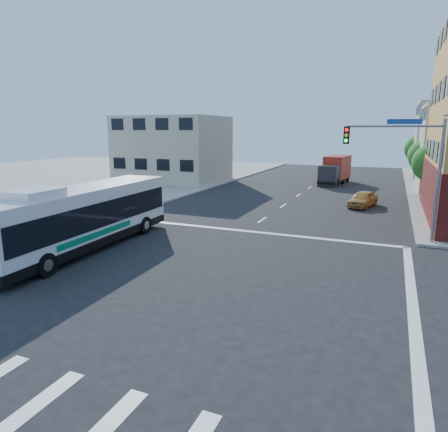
% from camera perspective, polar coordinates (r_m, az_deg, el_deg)
% --- Properties ---
extents(ground, '(120.00, 120.00, 0.00)m').
position_cam_1_polar(ground, '(17.57, -7.49, -9.30)').
color(ground, black).
rests_on(ground, ground).
extents(sidewalk_nw, '(50.00, 50.00, 0.15)m').
position_cam_1_polar(sidewalk_nw, '(65.78, -18.71, 6.09)').
color(sidewalk_nw, gray).
rests_on(sidewalk_nw, ground).
extents(building_west, '(12.06, 10.06, 8.00)m').
position_cam_1_polar(building_west, '(50.88, -7.27, 9.45)').
color(building_west, '#BFB29E').
rests_on(building_west, ground).
extents(signal_mast_ne, '(7.91, 1.13, 8.07)m').
position_cam_1_polar(signal_mast_ne, '(24.73, 24.65, 7.81)').
color(signal_mast_ne, slate).
rests_on(signal_mast_ne, ground).
extents(street_tree_a, '(3.60, 3.60, 5.53)m').
position_cam_1_polar(street_tree_a, '(42.23, 27.76, 7.02)').
color(street_tree_a, '#3D2816').
rests_on(street_tree_a, ground).
extents(street_tree_b, '(3.80, 3.80, 5.79)m').
position_cam_1_polar(street_tree_b, '(50.18, 27.07, 7.90)').
color(street_tree_b, '#3D2816').
rests_on(street_tree_b, ground).
extents(street_tree_c, '(3.40, 3.40, 5.29)m').
position_cam_1_polar(street_tree_c, '(58.17, 26.52, 8.08)').
color(street_tree_c, '#3D2816').
rests_on(street_tree_c, ground).
extents(street_tree_d, '(4.00, 4.00, 6.03)m').
position_cam_1_polar(street_tree_d, '(66.13, 26.16, 8.83)').
color(street_tree_d, '#3D2816').
rests_on(street_tree_d, ground).
extents(transit_bus, '(3.09, 12.72, 3.75)m').
position_cam_1_polar(transit_bus, '(22.83, -19.54, -0.06)').
color(transit_bus, black).
rests_on(transit_bus, ground).
extents(box_truck, '(2.99, 7.50, 3.29)m').
position_cam_1_polar(box_truck, '(50.07, 15.58, 6.29)').
color(box_truck, '#262529').
rests_on(box_truck, ground).
extents(parked_car, '(2.57, 4.26, 1.36)m').
position_cam_1_polar(parked_car, '(35.70, 19.24, 2.32)').
color(parked_car, '#BE8B3C').
rests_on(parked_car, ground).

